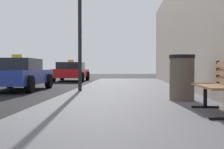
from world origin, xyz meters
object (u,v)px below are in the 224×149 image
(car_blue, at_px, (18,74))
(car_red, at_px, (71,72))
(street_lamp, at_px, (80,3))
(bench, at_px, (220,83))
(trash_bin, at_px, (182,77))

(car_blue, xyz_separation_m, car_red, (0.58, 8.70, 0.00))
(street_lamp, distance_m, car_red, 11.31)
(bench, height_order, car_blue, car_blue)
(trash_bin, bearing_deg, street_lamp, 134.33)
(car_red, bearing_deg, street_lamp, -78.46)
(trash_bin, xyz_separation_m, street_lamp, (-2.81, 2.88, 2.32))
(bench, distance_m, trash_bin, 2.08)
(street_lamp, relative_size, car_red, 0.95)
(street_lamp, height_order, car_blue, street_lamp)
(bench, relative_size, street_lamp, 0.39)
(street_lamp, xyz_separation_m, car_blue, (-2.80, 2.14, -2.36))
(trash_bin, relative_size, car_blue, 0.25)
(street_lamp, bearing_deg, car_red, 101.54)
(bench, distance_m, car_red, 16.65)
(bench, relative_size, trash_bin, 1.54)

